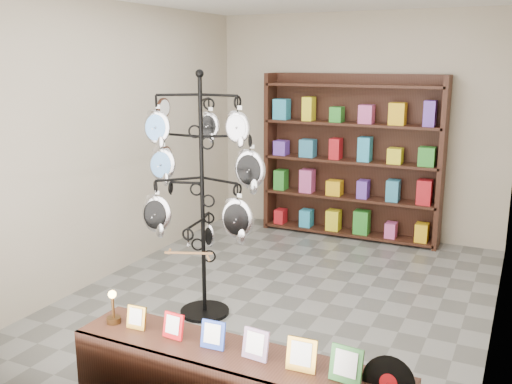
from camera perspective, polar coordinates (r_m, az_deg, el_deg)
ground at (r=6.01m, az=2.76°, el=-10.25°), size 5.00×5.00×0.00m
room_envelope at (r=5.54m, az=2.97°, el=7.60°), size 5.00×5.00×5.00m
display_tree at (r=5.21m, az=-5.43°, el=1.40°), size 1.21×1.20×2.30m
back_shelving at (r=7.80m, az=9.47°, el=2.96°), size 2.42×0.36×2.20m
wall_clocks at (r=7.23m, az=-9.13°, el=5.95°), size 0.03×0.24×0.84m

